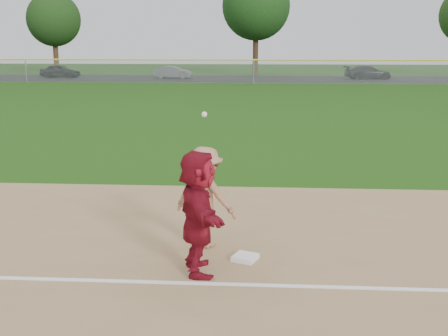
# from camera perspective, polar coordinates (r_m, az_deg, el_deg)

# --- Properties ---
(ground) EXTENTS (160.00, 160.00, 0.00)m
(ground) POSITION_cam_1_polar(r_m,az_deg,el_deg) (9.40, -0.61, -9.80)
(ground) COLOR #1D490E
(ground) RESTS_ON ground
(foul_line) EXTENTS (60.00, 0.10, 0.01)m
(foul_line) POSITION_cam_1_polar(r_m,az_deg,el_deg) (8.66, -1.03, -11.68)
(foul_line) COLOR white
(foul_line) RESTS_ON infield_dirt
(parking_asphalt) EXTENTS (120.00, 10.00, 0.01)m
(parking_asphalt) POSITION_cam_1_polar(r_m,az_deg,el_deg) (54.78, 3.12, 9.04)
(parking_asphalt) COLOR black
(parking_asphalt) RESTS_ON ground
(first_base) EXTENTS (0.48, 0.48, 0.08)m
(first_base) POSITION_cam_1_polar(r_m,az_deg,el_deg) (9.54, 2.17, -9.08)
(first_base) COLOR white
(first_base) RESTS_ON infield_dirt
(base_runner) EXTENTS (0.97, 1.92, 1.98)m
(base_runner) POSITION_cam_1_polar(r_m,az_deg,el_deg) (8.76, -2.66, -4.53)
(base_runner) COLOR maroon
(base_runner) RESTS_ON infield_dirt
(car_left) EXTENTS (3.92, 1.77, 1.31)m
(car_left) POSITION_cam_1_polar(r_m,az_deg,el_deg) (58.23, -16.29, 9.43)
(car_left) COLOR black
(car_left) RESTS_ON parking_asphalt
(car_mid) EXTENTS (3.66, 1.36, 1.20)m
(car_mid) POSITION_cam_1_polar(r_m,az_deg,el_deg) (55.33, -5.20, 9.67)
(car_mid) COLOR #54575B
(car_mid) RESTS_ON parking_asphalt
(car_right) EXTENTS (4.61, 2.38, 1.28)m
(car_right) POSITION_cam_1_polar(r_m,az_deg,el_deg) (55.79, 14.42, 9.39)
(car_right) COLOR black
(car_right) RESTS_ON parking_asphalt
(first_base_play) EXTENTS (1.33, 1.06, 2.47)m
(first_base_play) POSITION_cam_1_polar(r_m,az_deg,el_deg) (9.90, -1.96, -2.98)
(first_base_play) COLOR #959598
(first_base_play) RESTS_ON infield_dirt
(outfield_fence) EXTENTS (110.00, 0.12, 110.00)m
(outfield_fence) POSITION_cam_1_polar(r_m,az_deg,el_deg) (48.69, 3.05, 10.87)
(outfield_fence) COLOR #999EA0
(outfield_fence) RESTS_ON ground
(tree_1) EXTENTS (5.80, 5.80, 8.75)m
(tree_1) POSITION_cam_1_polar(r_m,az_deg,el_deg) (65.73, -16.92, 14.23)
(tree_1) COLOR #3D2816
(tree_1) RESTS_ON ground
(tree_2) EXTENTS (7.00, 7.00, 10.58)m
(tree_2) POSITION_cam_1_polar(r_m,az_deg,el_deg) (60.25, 3.28, 16.10)
(tree_2) COLOR #352213
(tree_2) RESTS_ON ground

